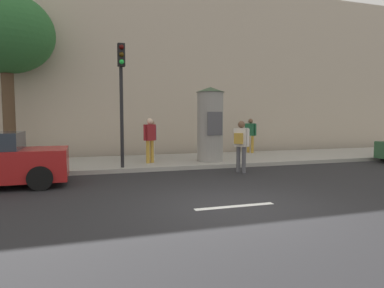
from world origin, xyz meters
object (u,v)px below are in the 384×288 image
at_px(pedestrian_in_red_top, 150,137).
at_px(traffic_light, 121,85).
at_px(pedestrian_with_backpack, 241,142).
at_px(pedestrian_in_dark_shirt, 251,132).
at_px(poster_column, 210,124).
at_px(pedestrian_with_bag, 151,137).
at_px(street_tree, 5,34).

bearing_deg(pedestrian_in_red_top, traffic_light, -139.46).
relative_size(pedestrian_with_backpack, pedestrian_in_dark_shirt, 1.06).
xyz_separation_m(poster_column, pedestrian_with_bag, (-2.15, 1.13, -0.54)).
distance_m(pedestrian_in_red_top, pedestrian_with_bag, 0.99).
relative_size(pedestrian_in_red_top, pedestrian_with_bag, 1.06).
height_order(pedestrian_with_backpack, pedestrian_with_bag, pedestrian_with_backpack).
bearing_deg(pedestrian_in_dark_shirt, street_tree, -179.48).
distance_m(traffic_light, pedestrian_with_backpack, 4.50).
distance_m(pedestrian_with_backpack, pedestrian_in_dark_shirt, 5.24).
relative_size(traffic_light, poster_column, 1.43).
bearing_deg(street_tree, poster_column, -16.91).
relative_size(traffic_light, pedestrian_with_backpack, 2.37).
distance_m(pedestrian_with_backpack, pedestrian_with_bag, 4.08).
relative_size(poster_column, street_tree, 0.45).
height_order(traffic_light, pedestrian_with_bag, traffic_light).
bearing_deg(pedestrian_with_backpack, pedestrian_in_red_top, 140.31).
bearing_deg(traffic_light, pedestrian_with_backpack, -18.69).
relative_size(street_tree, pedestrian_in_red_top, 3.83).
relative_size(traffic_light, pedestrian_in_dark_shirt, 2.50).
xyz_separation_m(pedestrian_in_red_top, pedestrian_with_bag, (0.23, 0.96, -0.05)).
bearing_deg(traffic_light, street_tree, 142.79).
relative_size(traffic_light, street_tree, 0.64).
bearing_deg(pedestrian_in_dark_shirt, pedestrian_with_bag, -166.17).
relative_size(pedestrian_with_backpack, pedestrian_with_bag, 1.10).
height_order(pedestrian_with_backpack, pedestrian_in_dark_shirt, pedestrian_in_dark_shirt).
bearing_deg(pedestrian_with_bag, poster_column, -27.67).
distance_m(poster_column, pedestrian_with_backpack, 2.20).
bearing_deg(pedestrian_in_dark_shirt, pedestrian_with_backpack, -120.86).
xyz_separation_m(street_tree, pedestrian_in_dark_shirt, (10.62, 0.10, -3.94)).
relative_size(poster_column, pedestrian_in_red_top, 1.72).
distance_m(traffic_light, poster_column, 3.84).
height_order(poster_column, pedestrian_with_bag, poster_column).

